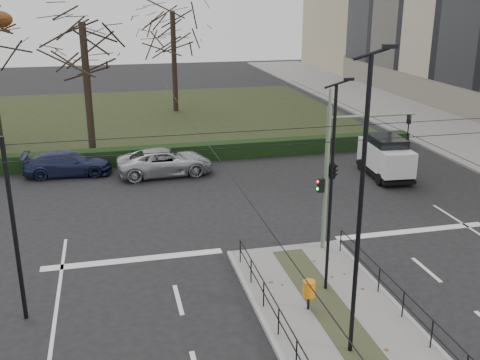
# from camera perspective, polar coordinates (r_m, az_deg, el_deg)

# --- Properties ---
(ground) EXTENTS (140.00, 140.00, 0.00)m
(ground) POSITION_cam_1_polar(r_m,az_deg,el_deg) (19.02, 9.10, -13.22)
(ground) COLOR black
(ground) RESTS_ON ground
(median_island) EXTENTS (4.40, 15.00, 0.14)m
(median_island) POSITION_cam_1_polar(r_m,az_deg,el_deg) (17.10, 12.40, -17.19)
(median_island) COLOR slate
(median_island) RESTS_ON ground
(sidewalk_east) EXTENTS (8.00, 90.00, 0.14)m
(sidewalk_east) POSITION_cam_1_polar(r_m,az_deg,el_deg) (45.36, 19.85, 4.83)
(sidewalk_east) COLOR slate
(sidewalk_east) RESTS_ON ground
(park) EXTENTS (38.00, 26.00, 0.10)m
(park) POSITION_cam_1_polar(r_m,az_deg,el_deg) (47.88, -12.52, 6.14)
(park) COLOR #252E17
(park) RESTS_ON ground
(hedge) EXTENTS (38.00, 1.00, 1.00)m
(hedge) POSITION_cam_1_polar(r_m,az_deg,el_deg) (34.75, -11.99, 2.34)
(hedge) COLOR black
(hedge) RESTS_ON ground
(median_railing) EXTENTS (4.14, 13.24, 0.92)m
(median_railing) POSITION_cam_1_polar(r_m,az_deg,el_deg) (16.52, 12.78, -14.82)
(median_railing) COLOR black
(median_railing) RESTS_ON median_island
(catenary) EXTENTS (20.00, 34.00, 6.00)m
(catenary) POSITION_cam_1_polar(r_m,az_deg,el_deg) (18.87, 7.78, -1.84)
(catenary) COLOR black
(catenary) RESTS_ON ground
(traffic_light) EXTENTS (3.92, 2.24, 5.77)m
(traffic_light) POSITION_cam_1_polar(r_m,az_deg,el_deg) (22.04, 9.60, 1.28)
(traffic_light) COLOR #62755A
(traffic_light) RESTS_ON median_island
(litter_bin) EXTENTS (0.40, 0.40, 1.03)m
(litter_bin) POSITION_cam_1_polar(r_m,az_deg,el_deg) (18.50, 7.01, -10.94)
(litter_bin) COLOR black
(litter_bin) RESTS_ON median_island
(streetlamp_median_near) EXTENTS (0.72, 0.15, 8.60)m
(streetlamp_median_near) POSITION_cam_1_polar(r_m,az_deg,el_deg) (15.12, 12.18, -2.90)
(streetlamp_median_near) COLOR black
(streetlamp_median_near) RESTS_ON median_island
(streetlamp_median_far) EXTENTS (0.61, 0.12, 7.29)m
(streetlamp_median_far) POSITION_cam_1_polar(r_m,az_deg,el_deg) (18.59, 9.27, -0.83)
(streetlamp_median_far) COLOR black
(streetlamp_median_far) RESTS_ON median_island
(parked_car_third) EXTENTS (4.95, 2.17, 1.41)m
(parked_car_third) POSITION_cam_1_polar(r_m,az_deg,el_deg) (33.44, -17.11, 1.64)
(parked_car_third) COLOR #1D2444
(parked_car_third) RESTS_ON ground
(parked_car_fourth) EXTENTS (5.53, 2.80, 1.50)m
(parked_car_fourth) POSITION_cam_1_polar(r_m,az_deg,el_deg) (32.34, -7.60, 1.83)
(parked_car_fourth) COLOR #A2A5AA
(parked_car_fourth) RESTS_ON ground
(white_van) EXTENTS (2.25, 4.42, 2.32)m
(white_van) POSITION_cam_1_polar(r_m,az_deg,el_deg) (32.59, 14.59, 2.37)
(white_van) COLOR silver
(white_van) RESTS_ON ground
(bare_tree_center) EXTENTS (6.74, 6.74, 11.16)m
(bare_tree_center) POSITION_cam_1_polar(r_m,az_deg,el_deg) (49.00, -6.86, 15.96)
(bare_tree_center) COLOR black
(bare_tree_center) RESTS_ON park
(bare_tree_near) EXTENTS (6.14, 6.14, 10.91)m
(bare_tree_near) POSITION_cam_1_polar(r_m,az_deg,el_deg) (35.79, -15.69, 14.26)
(bare_tree_near) COLOR black
(bare_tree_near) RESTS_ON park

